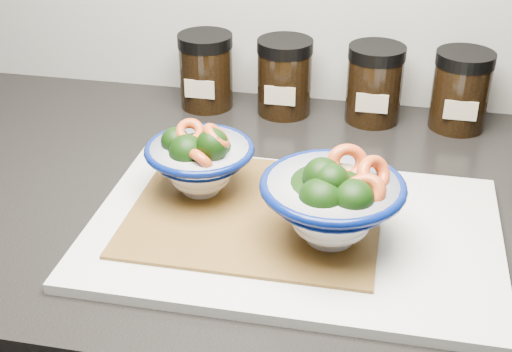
% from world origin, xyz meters
% --- Properties ---
extents(countertop, '(3.50, 0.60, 0.04)m').
position_xyz_m(countertop, '(0.00, 1.45, 0.88)').
color(countertop, black).
rests_on(countertop, cabinet).
extents(cutting_board, '(0.45, 0.30, 0.01)m').
position_xyz_m(cutting_board, '(-0.04, 1.37, 0.91)').
color(cutting_board, silver).
rests_on(cutting_board, countertop).
extents(bamboo_mat, '(0.28, 0.24, 0.00)m').
position_xyz_m(bamboo_mat, '(-0.09, 1.39, 0.91)').
color(bamboo_mat, olive).
rests_on(bamboo_mat, cutting_board).
extents(bowl_left, '(0.13, 0.13, 0.10)m').
position_xyz_m(bowl_left, '(-0.16, 1.42, 0.96)').
color(bowl_left, white).
rests_on(bowl_left, bamboo_mat).
extents(bowl_right, '(0.15, 0.15, 0.11)m').
position_xyz_m(bowl_right, '(0.00, 1.35, 0.96)').
color(bowl_right, white).
rests_on(bowl_right, bamboo_mat).
extents(spice_jar_a, '(0.08, 0.08, 0.11)m').
position_xyz_m(spice_jar_a, '(-0.23, 1.69, 0.96)').
color(spice_jar_a, black).
rests_on(spice_jar_a, countertop).
extents(spice_jar_b, '(0.08, 0.08, 0.11)m').
position_xyz_m(spice_jar_b, '(-0.11, 1.69, 0.96)').
color(spice_jar_b, black).
rests_on(spice_jar_b, countertop).
extents(spice_jar_c, '(0.08, 0.08, 0.11)m').
position_xyz_m(spice_jar_c, '(0.02, 1.69, 0.96)').
color(spice_jar_c, black).
rests_on(spice_jar_c, countertop).
extents(spice_jar_d, '(0.08, 0.08, 0.11)m').
position_xyz_m(spice_jar_d, '(0.15, 1.69, 0.96)').
color(spice_jar_d, black).
rests_on(spice_jar_d, countertop).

